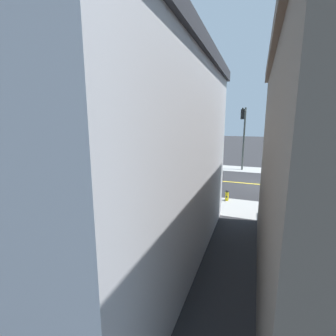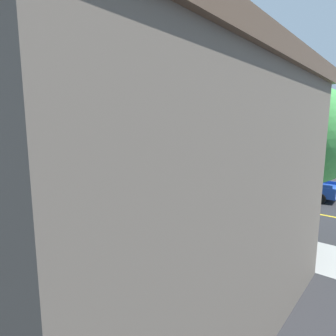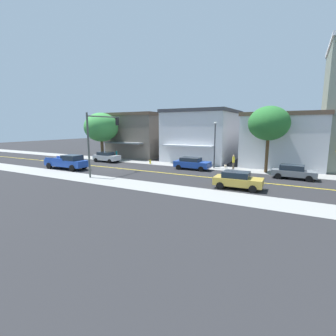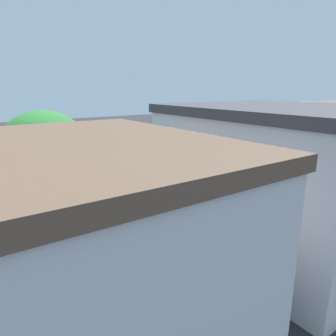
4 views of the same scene
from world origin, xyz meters
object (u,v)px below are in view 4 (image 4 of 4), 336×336
traffic_light_mast (172,127)px  small_dog (137,221)px  fire_hydrant (233,186)px  pedestrian_yellow_shirt (120,215)px  parking_meter (166,197)px  pedestrian_teal_shirt (294,171)px  gold_sedan_right_curb (37,185)px  street_tree_right_corner (304,124)px  silver_sedan_left_curb (268,166)px  street_tree_left_near (44,147)px  blue_pickup_truck (219,154)px  street_lamp (143,166)px  blue_sedan_left_curb (154,192)px

traffic_light_mast → small_dog: size_ratio=12.72×
fire_hydrant → pedestrian_yellow_shirt: size_ratio=0.42×
parking_meter → pedestrian_teal_shirt: pedestrian_teal_shirt is taller
fire_hydrant → pedestrian_teal_shirt: size_ratio=0.47×
fire_hydrant → gold_sedan_right_curb: size_ratio=0.18×
street_tree_right_corner → pedestrian_teal_shirt: size_ratio=4.62×
silver_sedan_left_curb → pedestrian_yellow_shirt: (-3.08, 19.03, 0.17)m
street_tree_left_near → traffic_light_mast: street_tree_left_near is taller
blue_pickup_truck → pedestrian_teal_shirt: size_ratio=3.72×
blue_pickup_truck → pedestrian_yellow_shirt: (-10.52, 18.92, 0.05)m
blue_pickup_truck → pedestrian_yellow_shirt: 21.64m
street_lamp → pedestrian_yellow_shirt: 3.73m
street_lamp → pedestrian_yellow_shirt: bearing=111.2°
small_dog → blue_pickup_truck: bearing=-103.4°
street_tree_left_near → gold_sedan_right_curb: 10.92m
silver_sedan_left_curb → blue_pickup_truck: blue_pickup_truck is taller
street_tree_left_near → parking_meter: (0.66, -8.65, -4.94)m
fire_hydrant → blue_sedan_left_curb: 7.61m
street_lamp → silver_sedan_left_curb: street_lamp is taller
parking_meter → pedestrian_yellow_shirt: (-1.39, 4.55, 0.11)m
street_tree_left_near → traffic_light_mast: (10.78, -16.40, -1.16)m
street_tree_right_corner → fire_hydrant: bearing=87.9°
fire_hydrant → gold_sedan_right_curb: 17.36m
parking_meter → street_lamp: bearing=102.3°
blue_sedan_left_curb → small_dog: blue_sedan_left_curb is taller
fire_hydrant → small_dog: size_ratio=1.44×
gold_sedan_right_curb → blue_sedan_left_curb: blue_sedan_left_curb is taller
street_tree_left_near → street_tree_right_corner: 25.84m
silver_sedan_left_curb → pedestrian_teal_shirt: pedestrian_teal_shirt is taller
pedestrian_yellow_shirt → small_dog: bearing=155.2°
gold_sedan_right_curb → pedestrian_yellow_shirt: 10.75m
street_tree_left_near → pedestrian_yellow_shirt: street_tree_left_near is taller
street_tree_left_near → street_lamp: size_ratio=1.30×
blue_sedan_left_curb → blue_pickup_truck: blue_pickup_truck is taller
street_tree_right_corner → silver_sedan_left_curb: 5.64m
fire_hydrant → small_dog: (-1.63, 10.88, -0.08)m
fire_hydrant → blue_pickup_truck: bearing=-37.3°
street_tree_right_corner → pedestrian_yellow_shirt: 22.20m
street_tree_left_near → pedestrian_yellow_shirt: bearing=-100.1°
street_tree_left_near → small_dog: 7.64m
fire_hydrant → gold_sedan_right_curb: (8.91, 14.90, 0.41)m
gold_sedan_right_curb → street_tree_left_near: bearing=81.0°
pedestrian_teal_shirt → street_tree_right_corner: bearing=-121.3°
street_tree_right_corner → parking_meter: street_tree_right_corner is taller
small_dog → street_lamp: bearing=-92.2°
fire_hydrant → pedestrian_teal_shirt: bearing=-99.5°
blue_sedan_left_curb → pedestrian_teal_shirt: size_ratio=2.77×
parking_meter → small_dog: size_ratio=2.47×
fire_hydrant → parking_meter: parking_meter is taller
gold_sedan_right_curb → small_dog: size_ratio=7.77×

